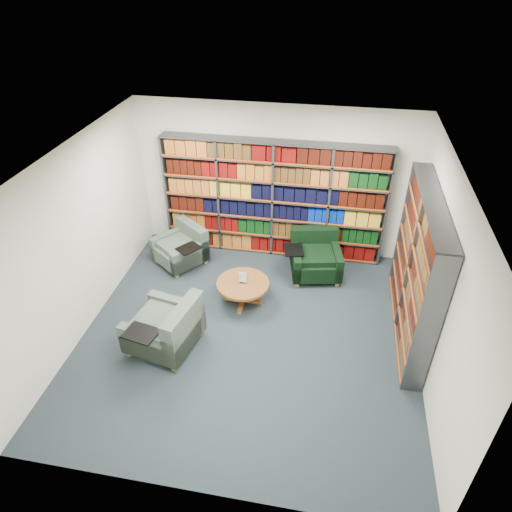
% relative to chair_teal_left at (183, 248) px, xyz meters
% --- Properties ---
extents(room_shell, '(5.02, 5.02, 2.82)m').
position_rel_chair_teal_left_xyz_m(room_shell, '(1.57, -1.69, 1.11)').
color(room_shell, '#1C252F').
rests_on(room_shell, ground).
extents(bookshelf_back, '(4.00, 0.28, 2.20)m').
position_rel_chair_teal_left_xyz_m(bookshelf_back, '(1.57, 0.65, 0.81)').
color(bookshelf_back, '#47494F').
rests_on(bookshelf_back, ground).
extents(bookshelf_right, '(0.28, 2.50, 2.20)m').
position_rel_chair_teal_left_xyz_m(bookshelf_right, '(3.91, -1.09, 0.81)').
color(bookshelf_right, '#47494F').
rests_on(bookshelf_right, ground).
extents(chair_teal_left, '(1.11, 1.11, 0.72)m').
position_rel_chair_teal_left_xyz_m(chair_teal_left, '(0.00, 0.00, 0.00)').
color(chair_teal_left, '#05283E').
rests_on(chair_teal_left, ground).
extents(chair_green_right, '(1.09, 1.00, 0.77)m').
position_rel_chair_teal_left_xyz_m(chair_green_right, '(2.42, 0.11, 0.02)').
color(chair_green_right, black).
rests_on(chair_green_right, ground).
extents(chair_teal_front, '(1.08, 1.17, 0.83)m').
position_rel_chair_teal_left_xyz_m(chair_teal_front, '(0.48, -2.16, 0.04)').
color(chair_teal_front, '#05283E').
rests_on(chair_teal_front, ground).
extents(coffee_table, '(0.86, 0.86, 0.61)m').
position_rel_chair_teal_left_xyz_m(coffee_table, '(1.33, -0.96, 0.03)').
color(coffee_table, '#975325').
rests_on(coffee_table, ground).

